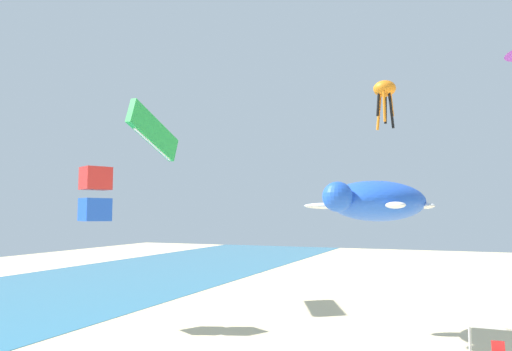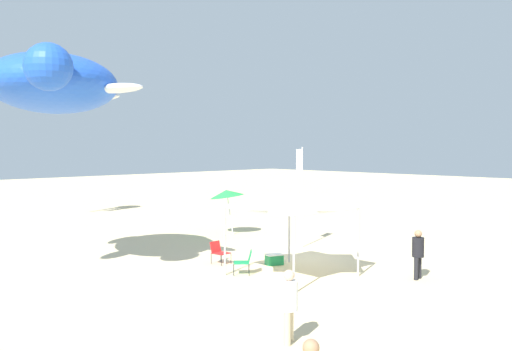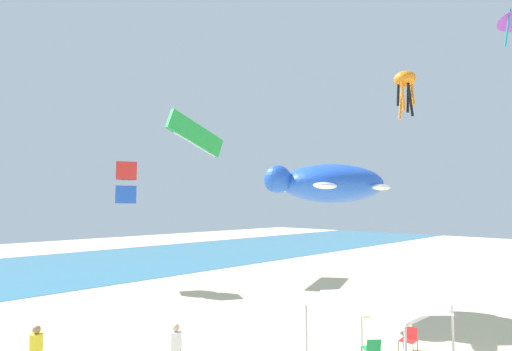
{
  "view_description": "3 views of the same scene",
  "coord_description": "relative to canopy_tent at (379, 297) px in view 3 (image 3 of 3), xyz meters",
  "views": [
    {
      "loc": [
        -20.61,
        4.65,
        5.97
      ],
      "look_at": [
        2.95,
        14.21,
        7.8
      ],
      "focal_mm": 34.83,
      "sensor_mm": 36.0,
      "label": 1
    },
    {
      "loc": [
        -13.79,
        16.31,
        4.36
      ],
      "look_at": [
        -2.15,
        4.92,
        3.49
      ],
      "focal_mm": 38.16,
      "sensor_mm": 36.0,
      "label": 2
    },
    {
      "loc": [
        -13.31,
        -3.26,
        5.37
      ],
      "look_at": [
        2.95,
        12.56,
        7.03
      ],
      "focal_mm": 28.11,
      "sensor_mm": 36.0,
      "label": 3
    }
  ],
  "objects": [
    {
      "name": "ocean_strip",
      "position": [
        1.66,
        30.14,
        -2.53
      ],
      "size": [
        120.0,
        20.73,
        0.02
      ],
      "primitive_type": "cube",
      "color": "teal",
      "rests_on": "ground"
    },
    {
      "name": "canopy_tent",
      "position": [
        0.0,
        0.0,
        0.0
      ],
      "size": [
        3.33,
        3.3,
        2.81
      ],
      "rotation": [
        0.0,
        0.0,
        -0.02
      ],
      "color": "#B7B7BC",
      "rests_on": "ground"
    },
    {
      "name": "folding_chair_near_cooler",
      "position": [
        3.18,
        0.49,
        -2.07
      ],
      "size": [
        0.68,
        0.59,
        0.82
      ],
      "rotation": [
        0.0,
        0.0,
        4.81
      ],
      "color": "black",
      "rests_on": "ground"
    },
    {
      "name": "folding_chair_right_of_tent",
      "position": [
        1.27,
        0.95,
        -2.07
      ],
      "size": [
        0.8,
        0.81,
        0.82
      ],
      "rotation": [
        0.0,
        0.0,
        2.4
      ],
      "color": "black",
      "rests_on": "ground"
    },
    {
      "name": "person_beachcomber",
      "position": [
        -7.28,
        7.69,
        -1.58
      ],
      "size": [
        0.39,
        0.41,
        1.64
      ],
      "rotation": [
        0.0,
        0.0,
        2.04
      ],
      "color": "slate",
      "rests_on": "ground"
    },
    {
      "name": "person_by_tent",
      "position": [
        -4.18,
        4.73,
        -1.58
      ],
      "size": [
        0.39,
        0.4,
        1.65
      ],
      "rotation": [
        0.0,
        0.0,
        2.1
      ],
      "color": "#C6B28C",
      "rests_on": "ground"
    },
    {
      "name": "kite_turtle_blue",
      "position": [
        5.75,
        5.58,
        3.92
      ],
      "size": [
        6.86,
        6.76,
        2.1
      ],
      "rotation": [
        0.0,
        0.0,
        2.69
      ],
      "color": "blue"
    },
    {
      "name": "kite_box_red",
      "position": [
        1.66,
        19.18,
        4.31
      ],
      "size": [
        1.81,
        1.8,
        2.8
      ],
      "rotation": [
        0.0,
        0.0,
        1.06
      ],
      "color": "red"
    },
    {
      "name": "kite_parafoil_green",
      "position": [
        8.04,
        19.95,
        8.51
      ],
      "size": [
        5.72,
        0.52,
        3.4
      ],
      "rotation": [
        0.0,
        0.0,
        0.03
      ],
      "color": "green"
    },
    {
      "name": "kite_octopus_orange",
      "position": [
        17.44,
        6.53,
        12.12
      ],
      "size": [
        1.61,
        1.61,
        3.57
      ],
      "rotation": [
        0.0,
        0.0,
        5.29
      ],
      "color": "orange"
    }
  ]
}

